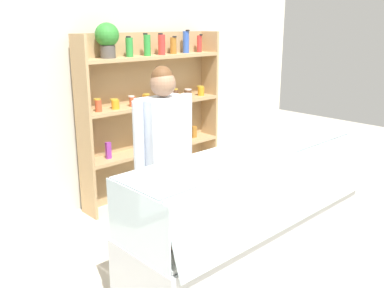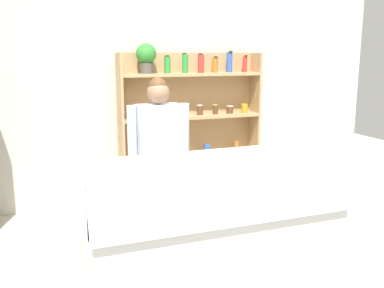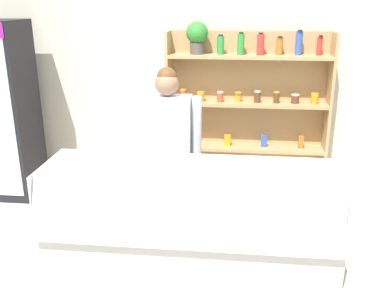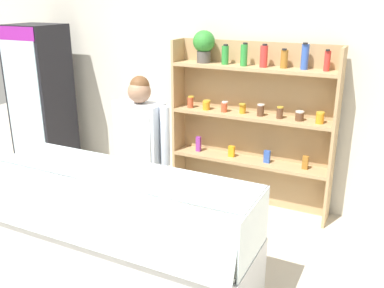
{
  "view_description": "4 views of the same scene",
  "coord_description": "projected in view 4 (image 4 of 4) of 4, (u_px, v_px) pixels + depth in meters",
  "views": [
    {
      "loc": [
        -2.32,
        -1.89,
        1.97
      ],
      "look_at": [
        0.0,
        0.58,
        1.01
      ],
      "focal_mm": 40.0,
      "sensor_mm": 36.0,
      "label": 1
    },
    {
      "loc": [
        -1.22,
        -3.1,
        1.84
      ],
      "look_at": [
        0.19,
        0.68,
        1.0
      ],
      "focal_mm": 40.0,
      "sensor_mm": 36.0,
      "label": 2
    },
    {
      "loc": [
        0.52,
        -2.87,
        2.19
      ],
      "look_at": [
        0.14,
        0.64,
        1.0
      ],
      "focal_mm": 40.0,
      "sensor_mm": 36.0,
      "label": 3
    },
    {
      "loc": [
        2.05,
        -2.44,
        2.33
      ],
      "look_at": [
        0.49,
        0.72,
        1.1
      ],
      "focal_mm": 40.0,
      "sensor_mm": 36.0,
      "label": 4
    }
  ],
  "objects": [
    {
      "name": "ground_plane",
      "position": [
        104.0,
        281.0,
        3.69
      ],
      "size": [
        12.0,
        12.0,
        0.0
      ],
      "primitive_type": "plane",
      "color": "beige"
    },
    {
      "name": "back_wall",
      "position": [
        208.0,
        83.0,
        5.07
      ],
      "size": [
        6.8,
        0.1,
        2.7
      ],
      "primitive_type": "cube",
      "color": "beige",
      "rests_on": "ground"
    },
    {
      "name": "drinks_fridge",
      "position": [
        42.0,
        104.0,
        5.56
      ],
      "size": [
        0.64,
        0.59,
        2.0
      ],
      "color": "black",
      "rests_on": "ground"
    },
    {
      "name": "shelving_unit",
      "position": [
        248.0,
        114.0,
        4.71
      ],
      "size": [
        1.81,
        0.29,
        1.98
      ],
      "color": "tan",
      "rests_on": "ground"
    },
    {
      "name": "deli_display_case",
      "position": [
        124.0,
        250.0,
        3.58
      ],
      "size": [
        2.24,
        0.73,
        1.01
      ],
      "color": "silver",
      "rests_on": "ground"
    },
    {
      "name": "shop_clerk",
      "position": [
        141.0,
        145.0,
        4.1
      ],
      "size": [
        0.62,
        0.25,
        1.64
      ],
      "color": "#4C4233",
      "rests_on": "ground"
    }
  ]
}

